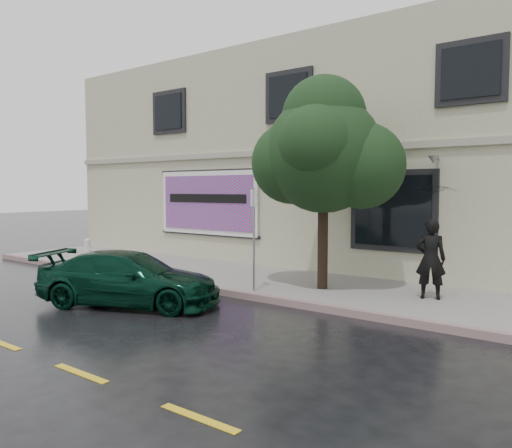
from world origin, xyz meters
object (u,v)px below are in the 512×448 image
Objects in this scene: car at (129,278)px; pedestrian at (431,259)px; street_tree at (324,155)px; fire_hydrant at (87,249)px.

car is 2.31× the size of pedestrian.
pedestrian is (5.21, 3.85, 0.43)m from car.
car is at bearing -129.07° from street_tree.
street_tree is 9.10m from fire_hydrant.
car is 0.88× the size of street_tree.
fire_hydrant is at bearing -176.78° from street_tree.
car is at bearing 17.25° from pedestrian.
street_tree is (-2.40, -0.40, 2.29)m from pedestrian.
fire_hydrant is (-5.85, 2.97, -0.08)m from car.
pedestrian is 11.10m from fire_hydrant.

